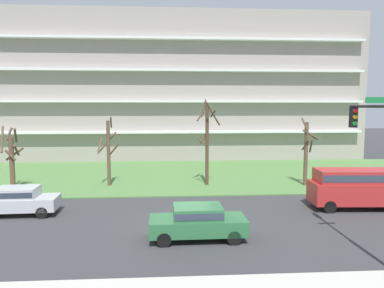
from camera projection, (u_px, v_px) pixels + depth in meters
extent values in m
plane|color=#38383A|center=(186.00, 226.00, 19.01)|extent=(160.00, 160.00, 0.00)
cube|color=#547F42|center=(178.00, 175.00, 32.90)|extent=(80.00, 16.00, 0.08)
cube|color=#9E938C|center=(175.00, 89.00, 46.34)|extent=(42.74, 12.76, 16.51)
cube|color=white|center=(176.00, 132.00, 40.06)|extent=(41.03, 0.90, 0.24)
cube|color=white|center=(176.00, 101.00, 39.73)|extent=(41.03, 0.90, 0.24)
cube|color=white|center=(176.00, 70.00, 39.39)|extent=(41.03, 0.90, 0.24)
cube|color=white|center=(176.00, 38.00, 39.05)|extent=(41.03, 0.90, 0.24)
cylinder|color=brown|center=(12.00, 164.00, 26.80)|extent=(0.35, 0.35, 3.87)
cylinder|color=brown|center=(9.00, 134.00, 26.71)|extent=(0.50, 0.53, 0.97)
cylinder|color=brown|center=(2.00, 139.00, 26.44)|extent=(0.48, 1.24, 1.87)
cylinder|color=brown|center=(16.00, 135.00, 26.69)|extent=(0.35, 0.80, 1.09)
cylinder|color=brown|center=(11.00, 155.00, 26.42)|extent=(0.78, 0.30, 0.86)
cylinder|color=brown|center=(16.00, 150.00, 26.72)|extent=(0.17, 0.84, 0.88)
cylinder|color=brown|center=(15.00, 154.00, 27.35)|extent=(1.33, 0.22, 1.00)
cylinder|color=brown|center=(109.00, 154.00, 28.06)|extent=(0.26, 0.26, 5.01)
cylinder|color=brown|center=(111.00, 122.00, 27.85)|extent=(0.16, 0.57, 0.84)
cylinder|color=brown|center=(114.00, 150.00, 28.45)|extent=(0.94, 0.85, 1.01)
cylinder|color=brown|center=(100.00, 144.00, 27.97)|extent=(0.19, 1.34, 0.98)
cylinder|color=brown|center=(107.00, 143.00, 28.64)|extent=(1.48, 0.58, 1.71)
cylinder|color=#4C3828|center=(207.00, 146.00, 28.27)|extent=(0.26, 0.26, 6.17)
cylinder|color=#4C3828|center=(204.00, 108.00, 28.15)|extent=(0.54, 0.66, 1.37)
cylinder|color=#4C3828|center=(200.00, 116.00, 28.27)|extent=(0.67, 1.11, 0.73)
cylinder|color=#4C3828|center=(213.00, 114.00, 27.49)|extent=(1.25, 0.87, 1.78)
cylinder|color=#4C3828|center=(204.00, 138.00, 28.48)|extent=(0.71, 0.59, 0.89)
cylinder|color=#4C3828|center=(213.00, 114.00, 28.15)|extent=(0.33, 0.99, 0.57)
cylinder|color=#4C3828|center=(202.00, 142.00, 27.94)|extent=(0.67, 0.99, 0.63)
cylinder|color=brown|center=(306.00, 154.00, 28.17)|extent=(0.29, 0.29, 4.89)
cylinder|color=brown|center=(312.00, 136.00, 27.68)|extent=(0.85, 0.69, 0.57)
cylinder|color=brown|center=(310.00, 135.00, 27.41)|extent=(1.29, 0.29, 0.78)
cylinder|color=brown|center=(305.00, 124.00, 27.80)|extent=(0.42, 0.61, 0.93)
cylinder|color=brown|center=(311.00, 146.00, 28.06)|extent=(0.29, 0.82, 1.02)
cylinder|color=brown|center=(306.00, 145.00, 28.34)|extent=(0.61, 0.24, 0.77)
cube|color=#2D6B3D|center=(198.00, 225.00, 16.98)|extent=(4.42, 1.86, 0.70)
cube|color=#2D6B3D|center=(198.00, 212.00, 16.92)|extent=(2.22, 1.68, 0.55)
cube|color=#2D3847|center=(198.00, 212.00, 16.92)|extent=(2.18, 1.72, 0.30)
cylinder|color=black|center=(228.00, 226.00, 17.92)|extent=(0.64, 0.23, 0.64)
cylinder|color=black|center=(234.00, 238.00, 16.36)|extent=(0.64, 0.23, 0.64)
cylinder|color=black|center=(164.00, 228.00, 17.68)|extent=(0.64, 0.23, 0.64)
cylinder|color=black|center=(164.00, 240.00, 16.12)|extent=(0.64, 0.23, 0.64)
cube|color=#B22828|center=(355.00, 192.00, 22.06)|extent=(5.31, 2.30, 1.25)
cube|color=#B22828|center=(356.00, 176.00, 21.96)|extent=(4.70, 2.10, 0.75)
cube|color=#2D3847|center=(356.00, 176.00, 21.96)|extent=(4.61, 2.14, 0.41)
cylinder|color=black|center=(330.00, 207.00, 21.22)|extent=(0.73, 0.26, 0.72)
cylinder|color=black|center=(319.00, 199.00, 22.99)|extent=(0.73, 0.26, 0.72)
cylinder|color=black|center=(377.00, 199.00, 23.02)|extent=(0.73, 0.26, 0.72)
cube|color=#B7BABF|center=(18.00, 203.00, 20.81)|extent=(4.46, 1.96, 0.70)
cube|color=#B7BABF|center=(17.00, 192.00, 20.75)|extent=(2.26, 1.73, 0.55)
cube|color=#2D3847|center=(17.00, 192.00, 20.75)|extent=(2.22, 1.77, 0.30)
cylinder|color=black|center=(42.00, 213.00, 20.22)|extent=(0.65, 0.24, 0.64)
cylinder|color=black|center=(50.00, 205.00, 21.78)|extent=(0.65, 0.24, 0.64)
cylinder|color=black|center=(380.00, 106.00, 14.63)|extent=(0.12, 4.65, 0.12)
cube|color=black|center=(353.00, 117.00, 16.69)|extent=(0.28, 0.28, 0.90)
sphere|color=red|center=(355.00, 111.00, 16.51)|extent=(0.20, 0.20, 0.20)
sphere|color=#F2A519|center=(355.00, 117.00, 16.54)|extent=(0.20, 0.20, 0.20)
sphere|color=green|center=(355.00, 123.00, 16.57)|extent=(0.20, 0.20, 0.20)
cube|color=#197238|center=(377.00, 100.00, 14.84)|extent=(0.90, 0.04, 0.24)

